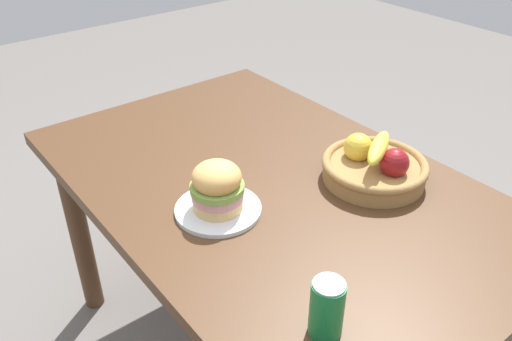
# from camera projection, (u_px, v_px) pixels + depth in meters

# --- Properties ---
(dining_table) EXTENTS (1.40, 0.90, 0.75)m
(dining_table) POSITION_uv_depth(u_px,v_px,m) (269.00, 209.00, 1.52)
(dining_table) COLOR #4C301C
(dining_table) RESTS_ON ground_plane
(plate) EXTENTS (0.22, 0.22, 0.01)m
(plate) POSITION_uv_depth(u_px,v_px,m) (218.00, 209.00, 1.34)
(plate) COLOR white
(plate) RESTS_ON dining_table
(sandwich) EXTENTS (0.14, 0.14, 0.13)m
(sandwich) POSITION_uv_depth(u_px,v_px,m) (217.00, 187.00, 1.30)
(sandwich) COLOR #E5BC75
(sandwich) RESTS_ON plate
(soda_can) EXTENTS (0.07, 0.07, 0.13)m
(soda_can) POSITION_uv_depth(u_px,v_px,m) (327.00, 308.00, 0.98)
(soda_can) COLOR #147238
(soda_can) RESTS_ON dining_table
(fruit_basket) EXTENTS (0.29, 0.29, 0.14)m
(fruit_basket) POSITION_uv_depth(u_px,v_px,m) (375.00, 166.00, 1.44)
(fruit_basket) COLOR #9E7542
(fruit_basket) RESTS_ON dining_table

